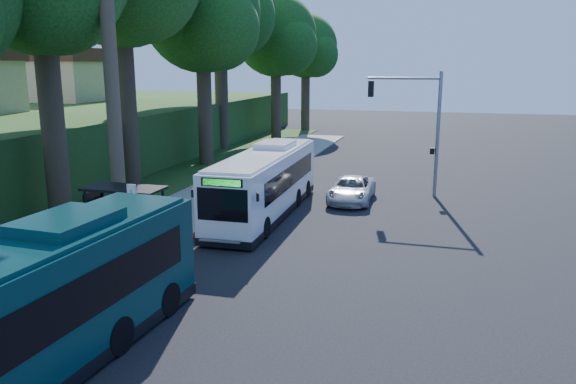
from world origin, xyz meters
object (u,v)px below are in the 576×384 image
(pickup, at_px, (352,189))
(bus_shelter, at_px, (121,204))
(white_bus, at_px, (265,182))
(teal_bus, at_px, (15,317))

(pickup, bearing_deg, bus_shelter, -127.86)
(white_bus, relative_size, pickup, 2.41)
(pickup, bearing_deg, white_bus, -134.08)
(bus_shelter, height_order, pickup, bus_shelter)
(white_bus, height_order, teal_bus, teal_bus)
(teal_bus, distance_m, pickup, 20.68)
(bus_shelter, height_order, teal_bus, teal_bus)
(teal_bus, bearing_deg, white_bus, 90.87)
(white_bus, bearing_deg, pickup, 45.86)
(teal_bus, height_order, pickup, teal_bus)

